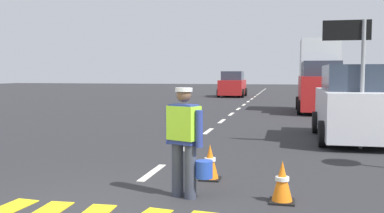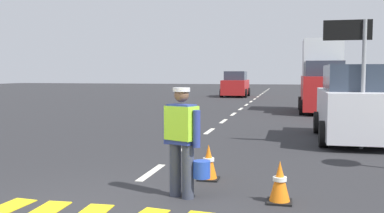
% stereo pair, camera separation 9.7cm
% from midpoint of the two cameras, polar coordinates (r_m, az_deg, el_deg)
% --- Properties ---
extents(ground_plane, '(96.00, 96.00, 0.00)m').
position_cam_midpoint_polar(ground_plane, '(26.22, 7.34, 0.25)').
color(ground_plane, '#28282B').
extents(lane_center_line, '(0.14, 46.40, 0.01)m').
position_cam_midpoint_polar(lane_center_line, '(30.40, 8.11, 0.82)').
color(lane_center_line, silver).
rests_on(lane_center_line, ground).
extents(road_worker, '(0.76, 0.44, 1.67)m').
position_cam_midpoint_polar(road_worker, '(6.54, -0.75, -3.99)').
color(road_worker, '#383D4C').
rests_on(road_worker, ground).
extents(lane_direction_sign, '(1.16, 0.11, 3.20)m').
position_cam_midpoint_polar(lane_direction_sign, '(11.52, 20.75, 6.71)').
color(lane_direction_sign, gray).
rests_on(lane_direction_sign, ground).
extents(traffic_cone_near, '(0.36, 0.36, 0.63)m').
position_cam_midpoint_polar(traffic_cone_near, '(7.73, 2.56, -7.33)').
color(traffic_cone_near, black).
rests_on(traffic_cone_near, ground).
extents(traffic_cone_far, '(0.36, 0.36, 0.62)m').
position_cam_midpoint_polar(traffic_cone_far, '(6.53, 11.90, -9.71)').
color(traffic_cone_far, black).
rests_on(traffic_cone_far, ground).
extents(delivery_truck, '(2.16, 4.60, 3.54)m').
position_cam_midpoint_polar(delivery_truck, '(21.85, 16.88, 3.50)').
color(delivery_truck, red).
rests_on(delivery_truck, ground).
extents(car_parked_curbside, '(1.94, 4.29, 2.11)m').
position_cam_midpoint_polar(car_parked_curbside, '(12.89, 20.59, 0.10)').
color(car_parked_curbside, silver).
rests_on(car_parked_curbside, ground).
extents(car_oncoming_third, '(2.09, 3.87, 2.03)m').
position_cam_midpoint_polar(car_oncoming_third, '(34.86, 5.82, 2.84)').
color(car_oncoming_third, red).
rests_on(car_oncoming_third, ground).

